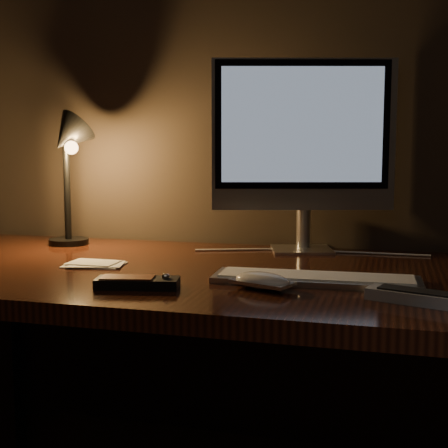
% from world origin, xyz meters
% --- Properties ---
extents(desk, '(1.60, 0.75, 0.75)m').
position_xyz_m(desk, '(0.00, 1.93, 0.62)').
color(desk, '#38180C').
rests_on(desk, ground).
extents(monitor, '(0.47, 0.18, 0.50)m').
position_xyz_m(monitor, '(0.17, 2.16, 1.05)').
color(monitor, silver).
rests_on(monitor, desk).
extents(keyboard, '(0.42, 0.14, 0.02)m').
position_xyz_m(keyboard, '(0.26, 1.78, 0.76)').
color(keyboard, silver).
rests_on(keyboard, desk).
extents(mouse, '(0.13, 0.10, 0.02)m').
position_xyz_m(mouse, '(0.16, 1.69, 0.76)').
color(mouse, white).
rests_on(mouse, desk).
extents(media_remote, '(0.17, 0.09, 0.03)m').
position_xyz_m(media_remote, '(-0.07, 1.63, 0.76)').
color(media_remote, black).
rests_on(media_remote, desk).
extents(tv_remote, '(0.21, 0.12, 0.03)m').
position_xyz_m(tv_remote, '(0.47, 1.65, 0.76)').
color(tv_remote, '#97999C').
rests_on(tv_remote, desk).
extents(papers, '(0.14, 0.10, 0.01)m').
position_xyz_m(papers, '(-0.27, 1.83, 0.75)').
color(papers, white).
rests_on(papers, desk).
extents(desk_lamp, '(0.18, 0.19, 0.38)m').
position_xyz_m(desk_lamp, '(-0.46, 2.07, 1.00)').
color(desk_lamp, black).
rests_on(desk_lamp, desk).
extents(cable, '(0.60, 0.09, 0.01)m').
position_xyz_m(cable, '(0.20, 2.13, 0.75)').
color(cable, white).
rests_on(cable, desk).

